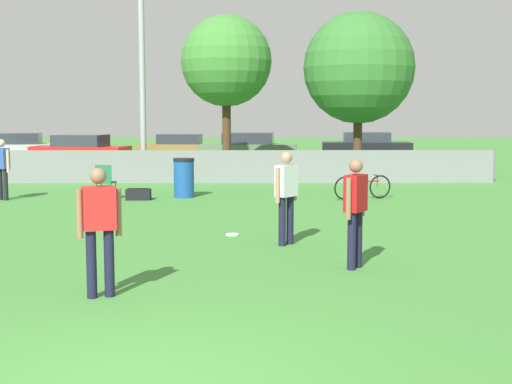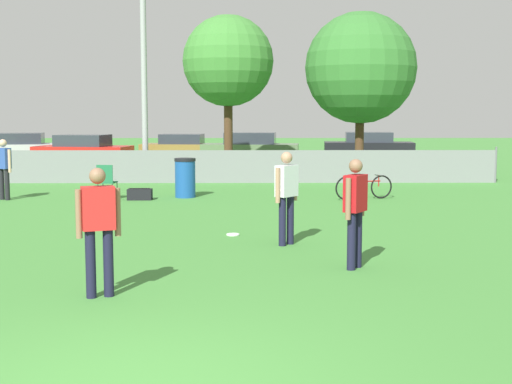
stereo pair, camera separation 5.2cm
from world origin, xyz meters
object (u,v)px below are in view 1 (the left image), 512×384
Objects in this scene: tree_near_pole at (226,61)px; player_thrower_red at (355,205)px; parked_car_red at (81,151)px; player_receiver_white at (286,191)px; player_defender_red at (99,223)px; trash_bin at (184,178)px; frisbee_disc at (232,234)px; gear_bag_sideline at (139,194)px; bicycle_sideline at (363,187)px; parked_car_dark at (366,146)px; parked_car_olive at (248,148)px; parked_car_silver at (18,148)px; parked_car_tan at (180,148)px; folding_chair_sideline at (105,180)px; spectator_in_blue at (2,165)px; light_pole at (142,34)px; tree_far_right at (359,68)px.

tree_near_pole is 16.40m from player_thrower_red.
player_receiver_white is at bearing -57.66° from parked_car_red.
player_defender_red reaches higher than trash_bin.
player_thrower_red is (3.52, 1.64, 0.00)m from player_defender_red.
frisbee_disc is 0.39× the size of gear_bag_sideline.
tree_near_pole is 13.60m from frisbee_disc.
player_defender_red reaches higher than frisbee_disc.
bicycle_sideline is at bearing 43.93° from player_defender_red.
tree_near_pole is at bearing 91.95° from frisbee_disc.
parked_car_olive is at bearing -154.93° from parked_car_dark.
parked_car_silver is (-12.32, 22.98, -0.28)m from player_thrower_red.
parked_car_tan is 9.26m from parked_car_dark.
player_thrower_red is 1.53× the size of trash_bin.
bicycle_sideline is 0.35× the size of parked_car_olive.
gear_bag_sideline is 0.16× the size of parked_car_tan.
player_receiver_white is 1.76× the size of folding_chair_sideline.
parked_car_red is (-5.38, 22.48, -0.28)m from player_defender_red.
player_thrower_red reaches higher than parked_car_tan.
gear_bag_sideline is (-1.19, -0.55, -0.40)m from trash_bin.
spectator_in_blue reaches higher than bicycle_sideline.
frisbee_disc is 0.06× the size of parked_car_silver.
frisbee_disc is 0.24× the size of trash_bin.
player_receiver_white is (2.59, 3.59, 0.00)m from player_defender_red.
player_thrower_red reaches higher than parked_car_red.
bicycle_sideline reaches higher than gear_bag_sideline.
spectator_in_blue is (-7.28, 6.67, -0.02)m from player_receiver_white.
tree_near_pole is 9.06× the size of gear_bag_sideline.
parked_car_dark reaches higher than parked_car_tan.
parked_car_silver reaches higher than parked_car_red.
frisbee_disc is 0.16× the size of bicycle_sideline.
parked_car_silver is at bearing -56.25° from folding_chair_sideline.
parked_car_olive is 6.26m from parked_car_dark.
light_pole reaches higher than tree_near_pole.
player_receiver_white is at bearing -71.32° from trash_bin.
player_thrower_red reaches higher than bicycle_sideline.
light_pole is 1.83× the size of parked_car_olive.
folding_chair_sideline is 15.74m from parked_car_tan.
tree_far_right reaches higher than trash_bin.
parked_car_olive is at bearing 119.02° from tree_far_right.
player_receiver_white is 1.71m from frisbee_disc.
parked_car_silver is 7.58m from parked_car_tan.
trash_bin is at bearing -98.62° from tree_near_pole.
bicycle_sideline is 0.40× the size of parked_car_tan.
tree_far_right is 8.84m from parked_car_olive.
parked_car_red is at bearing 56.59° from player_thrower_red.
parked_car_silver is (-10.41, 20.00, 0.67)m from frisbee_disc.
light_pole is 12.97× the size of gear_bag_sideline.
light_pole is at bearing -86.11° from parked_car_tan.
spectator_in_blue is at bearing -147.23° from tree_far_right.
tree_far_right is 3.59× the size of player_defender_red.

